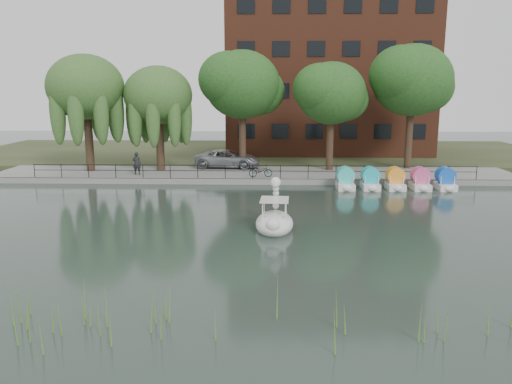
{
  "coord_description": "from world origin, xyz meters",
  "views": [
    {
      "loc": [
        1.25,
        -22.29,
        6.72
      ],
      "look_at": [
        0.5,
        4.0,
        1.3
      ],
      "focal_mm": 35.0,
      "sensor_mm": 36.0,
      "label": 1
    }
  ],
  "objects_px": {
    "pedestrian": "(137,162)",
    "swan_boat": "(275,219)",
    "bicycle": "(261,170)",
    "minivan": "(228,157)"
  },
  "relations": [
    {
      "from": "swan_boat",
      "to": "pedestrian",
      "type": "bearing_deg",
      "value": 130.56
    },
    {
      "from": "bicycle",
      "to": "swan_boat",
      "type": "xyz_separation_m",
      "value": [
        0.93,
        -12.72,
        -0.36
      ]
    },
    {
      "from": "minivan",
      "to": "pedestrian",
      "type": "relative_size",
      "value": 3.1
    },
    {
      "from": "pedestrian",
      "to": "bicycle",
      "type": "bearing_deg",
      "value": 173.68
    },
    {
      "from": "bicycle",
      "to": "swan_boat",
      "type": "bearing_deg",
      "value": -178.57
    },
    {
      "from": "pedestrian",
      "to": "swan_boat",
      "type": "xyz_separation_m",
      "value": [
        10.27,
        -13.42,
        -0.85
      ]
    },
    {
      "from": "bicycle",
      "to": "minivan",
      "type": "bearing_deg",
      "value": 29.6
    },
    {
      "from": "pedestrian",
      "to": "swan_boat",
      "type": "bearing_deg",
      "value": 125.42
    },
    {
      "from": "bicycle",
      "to": "swan_boat",
      "type": "relative_size",
      "value": 0.56
    },
    {
      "from": "minivan",
      "to": "bicycle",
      "type": "bearing_deg",
      "value": -143.61
    }
  ]
}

